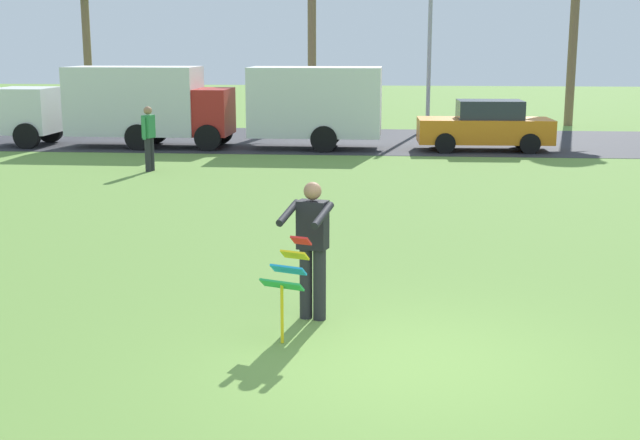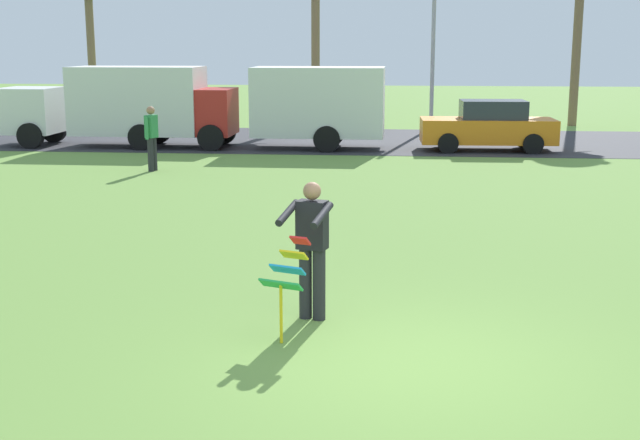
% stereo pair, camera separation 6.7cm
% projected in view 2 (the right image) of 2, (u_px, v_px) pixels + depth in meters
% --- Properties ---
extents(ground_plane, '(120.00, 120.00, 0.00)m').
position_uv_depth(ground_plane, '(403.00, 363.00, 9.04)').
color(ground_plane, olive).
extents(road_strip, '(120.00, 8.00, 0.01)m').
position_uv_depth(road_strip, '(403.00, 141.00, 29.43)').
color(road_strip, '#2D2D33').
rests_on(road_strip, ground).
extents(person_kite_flyer, '(0.66, 0.74, 1.73)m').
position_uv_depth(person_kite_flyer, '(312.00, 245.00, 10.29)').
color(person_kite_flyer, '#26262B').
rests_on(person_kite_flyer, ground).
extents(kite_held, '(0.56, 0.72, 1.17)m').
position_uv_depth(kite_held, '(288.00, 273.00, 9.64)').
color(kite_held, red).
rests_on(kite_held, ground).
extents(parked_truck_white_box, '(6.71, 2.14, 2.62)m').
position_uv_depth(parked_truck_white_box, '(114.00, 104.00, 27.69)').
color(parked_truck_white_box, silver).
rests_on(parked_truck_white_box, ground).
extents(parked_truck_red_cab, '(6.71, 2.14, 2.62)m').
position_uv_depth(parked_truck_red_cab, '(293.00, 105.00, 27.13)').
color(parked_truck_red_cab, '#B2231E').
rests_on(parked_truck_red_cab, ground).
extents(parked_car_orange, '(4.26, 1.95, 1.60)m').
position_uv_depth(parked_car_orange, '(489.00, 126.00, 26.68)').
color(parked_car_orange, orange).
rests_on(parked_car_orange, ground).
extents(streetlight_pole, '(0.24, 1.65, 7.00)m').
position_uv_depth(streetlight_pole, '(433.00, 27.00, 32.97)').
color(streetlight_pole, '#9E9EA3').
rests_on(streetlight_pole, ground).
extents(person_walker_near, '(0.29, 0.56, 1.73)m').
position_uv_depth(person_walker_near, '(152.00, 136.00, 22.41)').
color(person_walker_near, '#26262B').
rests_on(person_walker_near, ground).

